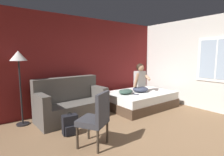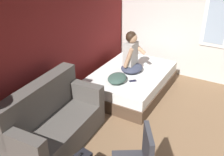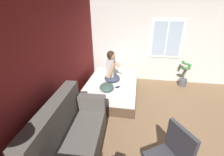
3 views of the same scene
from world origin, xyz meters
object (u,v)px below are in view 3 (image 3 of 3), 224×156
object	(u,v)px
bed	(112,88)
couch	(71,137)
side_chair	(170,156)
cell_phone	(118,87)
potted_plant	(184,77)
person_seated	(112,69)
throw_pillow	(107,87)

from	to	relation	value
bed	couch	world-z (taller)	couch
side_chair	cell_phone	distance (m)	2.19
bed	potted_plant	size ratio (longest dim) A/B	2.38
side_chair	person_seated	bearing A→B (deg)	27.61
cell_phone	potted_plant	distance (m)	2.46
throw_pillow	potted_plant	world-z (taller)	potted_plant
cell_phone	person_seated	bearing A→B (deg)	165.36
side_chair	person_seated	xyz separation A→B (m)	(2.35, 1.23, 0.30)
couch	person_seated	world-z (taller)	person_seated
bed	cell_phone	xyz separation A→B (m)	(-0.38, -0.21, 0.25)
throw_pillow	potted_plant	size ratio (longest dim) A/B	0.56
side_chair	person_seated	world-z (taller)	person_seated
person_seated	cell_phone	bearing A→B (deg)	-148.97
throw_pillow	potted_plant	xyz separation A→B (m)	(1.55, -2.29, -0.25)
couch	potted_plant	bearing A→B (deg)	-39.66
bed	potted_plant	bearing A→B (deg)	-65.84
throw_pillow	side_chair	bearing A→B (deg)	-144.90
potted_plant	side_chair	bearing A→B (deg)	162.78
couch	potted_plant	distance (m)	4.06
person_seated	couch	bearing A→B (deg)	171.22
bed	potted_plant	world-z (taller)	potted_plant
throw_pillow	person_seated	bearing A→B (deg)	-3.12
person_seated	throw_pillow	world-z (taller)	person_seated
side_chair	throw_pillow	bearing A→B (deg)	35.10
bed	couch	bearing A→B (deg)	170.55
couch	side_chair	distance (m)	1.58
bed	couch	distance (m)	2.16
couch	person_seated	xyz separation A→B (m)	(2.14, -0.33, 0.44)
side_chair	person_seated	distance (m)	2.67
side_chair	potted_plant	size ratio (longest dim) A/B	1.15
side_chair	cell_phone	size ratio (longest dim) A/B	6.81
couch	throw_pillow	xyz separation A→B (m)	(1.58, -0.30, 0.16)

